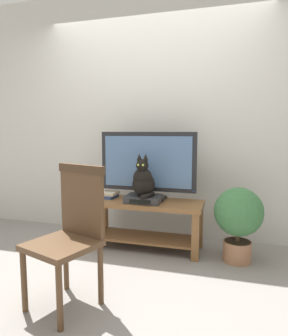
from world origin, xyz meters
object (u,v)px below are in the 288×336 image
(tv, at_px, (148,164))
(book_stack, at_px, (107,195))
(media_box, at_px, (144,199))
(wooden_chair, at_px, (72,227))
(cat, at_px, (143,181))
(potted_plant, at_px, (238,217))
(tv_stand, at_px, (145,216))

(tv, relative_size, book_stack, 4.40)
(book_stack, bearing_deg, media_box, -12.57)
(wooden_chair, relative_size, book_stack, 4.27)
(tv, height_order, book_stack, tv)
(cat, height_order, book_stack, cat)
(media_box, relative_size, book_stack, 1.55)
(tv, height_order, wooden_chair, tv)
(cat, xyz_separation_m, wooden_chair, (-0.22, -1.05, -0.17))
(media_box, height_order, book_stack, media_box)
(media_box, relative_size, cat, 0.84)
(tv, xyz_separation_m, book_stack, (-0.44, -0.05, -0.34))
(tv, xyz_separation_m, potted_plant, (0.92, -0.17, -0.45))
(wooden_chair, xyz_separation_m, book_stack, (-0.22, 1.16, -0.02))
(cat, bearing_deg, wooden_chair, -101.73)
(wooden_chair, xyz_separation_m, potted_plant, (1.14, 1.04, -0.13))
(book_stack, distance_m, potted_plant, 1.37)
(tv_stand, height_order, potted_plant, potted_plant)
(media_box, relative_size, potted_plant, 0.51)
(wooden_chair, height_order, potted_plant, wooden_chair)
(potted_plant, bearing_deg, wooden_chair, -137.47)
(media_box, xyz_separation_m, potted_plant, (0.92, -0.02, -0.11))
(wooden_chair, height_order, book_stack, wooden_chair)
(tv_stand, height_order, cat, cat)
(tv, height_order, potted_plant, tv)
(media_box, distance_m, potted_plant, 0.93)
(tv_stand, xyz_separation_m, potted_plant, (0.92, -0.08, 0.09))
(media_box, height_order, wooden_chair, wooden_chair)
(media_box, distance_m, cat, 0.19)
(book_stack, relative_size, potted_plant, 0.33)
(cat, bearing_deg, tv_stand, 89.26)
(tv_stand, relative_size, book_stack, 5.12)
(tv_stand, relative_size, tv, 1.16)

